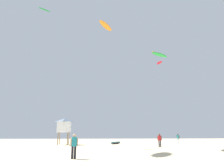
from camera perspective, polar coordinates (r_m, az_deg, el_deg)
ground_plane at (r=10.53m, az=8.13°, el=-23.70°), size 120.00×120.00×0.00m
person_foreground at (r=14.26m, az=-11.27°, el=-17.20°), size 0.54×0.38×1.68m
person_midground at (r=37.29m, az=19.12°, el=-14.92°), size 0.45×0.43×1.73m
person_left at (r=26.64m, az=14.03°, el=-15.71°), size 0.54×0.39×1.71m
kite_grounded_near at (r=34.17m, az=1.12°, el=-17.18°), size 2.51×3.12×0.39m
lifeguard_tower at (r=32.96m, az=-14.08°, el=-11.85°), size 2.30×2.30×4.15m
kite_aloft_1 at (r=39.35m, az=-19.52°, el=20.19°), size 2.23×1.79×0.56m
kite_aloft_2 at (r=29.20m, az=14.04°, el=8.48°), size 3.12×2.30×0.39m
kite_aloft_3 at (r=49.36m, az=13.96°, el=6.21°), size 1.19×2.31×0.55m
kite_aloft_4 at (r=31.61m, az=-1.90°, el=16.99°), size 2.70×3.45×0.36m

